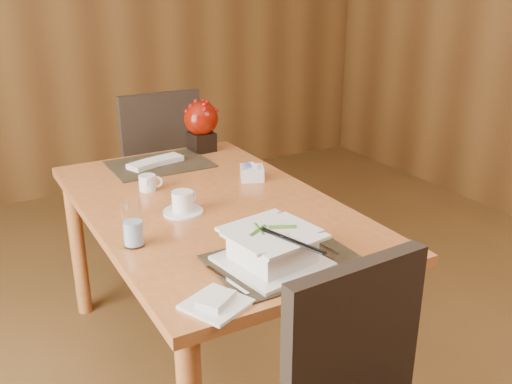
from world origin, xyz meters
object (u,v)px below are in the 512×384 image
soup_setting (272,248)px  creamer_jug (147,183)px  far_chair (156,165)px  berry_decor (201,123)px  bread_plate (216,304)px  coffee_cup (183,204)px  sugar_caddy (252,173)px  dining_table (210,226)px  water_glass (133,223)px

soup_setting → creamer_jug: (-0.12, 0.80, -0.02)m
creamer_jug → far_chair: size_ratio=0.09×
berry_decor → far_chair: (-0.10, 0.44, -0.33)m
far_chair → creamer_jug: bearing=68.9°
bread_plate → coffee_cup: bearing=75.2°
coffee_cup → creamer_jug: size_ratio=1.67×
coffee_cup → sugar_caddy: bearing=26.0°
dining_table → coffee_cup: size_ratio=9.99×
dining_table → far_chair: (0.17, 1.10, -0.09)m
creamer_jug → far_chair: 0.93m
dining_table → bread_plate: bearing=-113.6°
coffee_cup → dining_table: bearing=15.6°
dining_table → water_glass: (-0.37, -0.21, 0.18)m
far_chair → sugar_caddy: bearing=96.9°
coffee_cup → creamer_jug: coffee_cup is taller
creamer_jug → bread_plate: (-0.13, -0.93, -0.03)m
dining_table → soup_setting: 0.57m
soup_setting → dining_table: bearing=76.4°
sugar_caddy → berry_decor: size_ratio=0.39×
soup_setting → sugar_caddy: bearing=56.6°
creamer_jug → bread_plate: bearing=-75.4°
dining_table → creamer_jug: (-0.16, 0.26, 0.13)m
coffee_cup → berry_decor: bearing=60.7°
dining_table → berry_decor: berry_decor is taller
water_glass → far_chair: far_chair is taller
creamer_jug → bread_plate: size_ratio=0.59×
soup_setting → sugar_caddy: (0.32, 0.71, -0.03)m
soup_setting → water_glass: water_glass is taller
far_chair → bread_plate: bearing=75.6°
soup_setting → berry_decor: 1.25m
soup_setting → coffee_cup: 0.52m
sugar_caddy → berry_decor: (-0.01, 0.50, 0.11)m
sugar_caddy → bread_plate: sugar_caddy is taller
coffee_cup → sugar_caddy: 0.45m
bread_plate → far_chair: size_ratio=0.15×
dining_table → sugar_caddy: bearing=30.2°
dining_table → sugar_caddy: sugar_caddy is taller
creamer_jug → water_glass: bearing=-91.5°
dining_table → bread_plate: size_ratio=9.82×
dining_table → coffee_cup: coffee_cup is taller
sugar_caddy → far_chair: size_ratio=0.10×
dining_table → water_glass: 0.46m
dining_table → far_chair: 1.11m
soup_setting → creamer_jug: 0.81m
soup_setting → water_glass: size_ratio=2.02×
water_glass → soup_setting: bearing=-45.8°
soup_setting → far_chair: 1.67m
coffee_cup → water_glass: size_ratio=0.94×
coffee_cup → far_chair: (0.29, 1.13, -0.22)m
dining_table → creamer_jug: creamer_jug is taller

